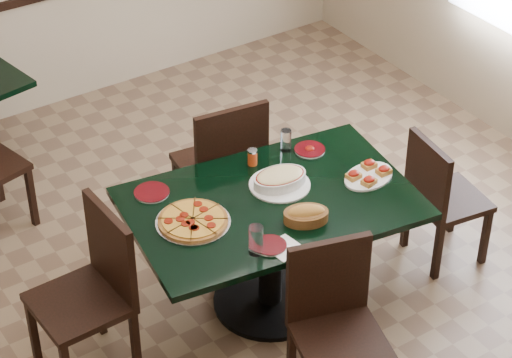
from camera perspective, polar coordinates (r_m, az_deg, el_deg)
floor at (r=5.96m, az=0.22°, el=-6.84°), size 5.50×5.50×0.00m
main_table at (r=5.57m, az=0.85°, el=-2.74°), size 1.69×1.21×0.75m
chair_far at (r=6.09m, az=-1.83°, el=1.00°), size 0.52×0.52×1.00m
chair_near at (r=5.08m, az=4.52°, el=-7.93°), size 0.54×0.54×0.94m
chair_right at (r=6.05m, az=10.44°, el=-0.85°), size 0.46×0.46×0.87m
chair_left at (r=5.28m, az=-9.25°, el=-5.97°), size 0.48×0.48×0.99m
pepperoni_pizza at (r=5.29m, az=-3.62°, el=-2.39°), size 0.40×0.40×0.04m
lasagna_casserole at (r=5.54m, az=1.37°, el=-0.00°), size 0.35×0.35×0.09m
bread_basket at (r=5.29m, az=2.87°, el=-2.05°), size 0.29×0.25×0.10m
bruschetta_platter at (r=5.65m, az=6.46°, el=0.28°), size 0.37×0.29×0.05m
side_plate_near at (r=5.14m, az=0.83°, el=-3.83°), size 0.17×0.17×0.02m
side_plate_far_r at (r=5.86m, az=3.09°, el=1.70°), size 0.18×0.18×0.03m
side_plate_far_l at (r=5.53m, az=-5.98°, el=-0.77°), size 0.20×0.20×0.02m
napkin_setting at (r=5.13m, az=1.65°, el=-3.95°), size 0.18×0.18×0.01m
water_glass_a at (r=5.82m, az=1.72°, el=2.22°), size 0.06×0.06×0.14m
water_glass_b at (r=5.05m, az=-0.00°, el=-3.51°), size 0.08×0.08×0.16m
pepper_shaker at (r=5.71m, az=-0.20°, el=1.27°), size 0.06×0.06×0.10m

